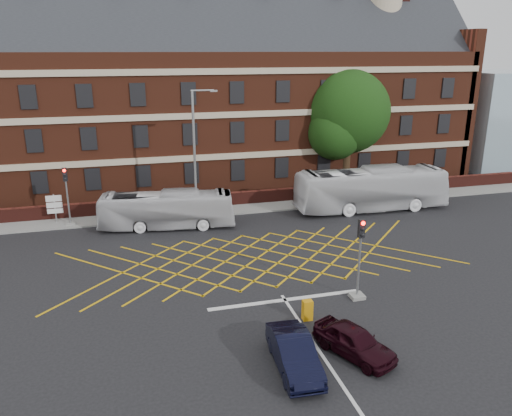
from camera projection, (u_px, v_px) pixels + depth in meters
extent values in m
plane|color=black|center=(266.00, 272.00, 28.67)|extent=(120.00, 120.00, 0.00)
cube|color=#562516|center=(202.00, 118.00, 47.10)|extent=(50.00, 12.00, 12.00)
cube|color=black|center=(200.00, 52.00, 45.27)|extent=(51.00, 10.61, 10.61)
cube|color=#B7A88C|center=(214.00, 115.00, 41.20)|extent=(50.00, 0.18, 0.50)
cube|color=black|center=(214.00, 133.00, 41.67)|extent=(1.20, 0.14, 1.80)
cylinder|color=#B7A88C|center=(382.00, 19.00, 48.77)|extent=(3.60, 3.60, 6.00)
cube|color=#461712|center=(222.00, 200.00, 40.47)|extent=(56.00, 0.50, 1.10)
cube|color=slate|center=(225.00, 209.00, 39.70)|extent=(60.00, 3.00, 0.12)
cube|color=#99B2BF|center=(511.00, 118.00, 54.81)|extent=(14.00, 10.00, 10.00)
cube|color=#CC990C|center=(257.00, 258.00, 30.51)|extent=(8.22, 8.22, 0.02)
cube|color=silver|center=(285.00, 300.00, 25.45)|extent=(8.00, 0.30, 0.02)
cube|color=silver|center=(337.00, 377.00, 19.47)|extent=(0.15, 14.00, 0.02)
imported|color=silver|center=(167.00, 210.00, 35.42)|extent=(9.78, 3.64, 2.66)
imported|color=silver|center=(371.00, 189.00, 39.29)|extent=(12.24, 3.25, 3.39)
imported|color=black|center=(294.00, 353.00, 19.85)|extent=(1.66, 4.21, 1.36)
imported|color=black|center=(354.00, 341.00, 20.73)|extent=(2.95, 4.05, 1.28)
cylinder|color=black|center=(346.00, 158.00, 45.83)|extent=(0.90, 0.90, 5.40)
sphere|color=black|center=(348.00, 112.00, 44.55)|extent=(7.45, 7.45, 7.45)
sphere|color=black|center=(335.00, 132.00, 43.96)|extent=(4.84, 4.84, 4.84)
sphere|color=black|center=(359.00, 124.00, 46.05)|extent=(4.47, 4.47, 4.47)
cube|color=slate|center=(357.00, 296.00, 25.65)|extent=(0.70, 0.70, 0.20)
cylinder|color=gray|center=(359.00, 267.00, 25.15)|extent=(0.12, 0.12, 3.50)
cube|color=black|center=(361.00, 229.00, 24.53)|extent=(0.30, 0.25, 0.95)
sphere|color=#FF0C05|center=(363.00, 223.00, 24.30)|extent=(0.20, 0.20, 0.20)
cube|color=slate|center=(71.00, 224.00, 36.18)|extent=(0.70, 0.70, 0.20)
cylinder|color=gray|center=(68.00, 202.00, 35.68)|extent=(0.12, 0.12, 3.50)
cube|color=black|center=(65.00, 175.00, 35.06)|extent=(0.30, 0.25, 0.95)
sphere|color=#FF0C05|center=(64.00, 171.00, 34.83)|extent=(0.20, 0.20, 0.20)
cube|color=slate|center=(197.00, 220.00, 37.09)|extent=(1.00, 1.00, 0.20)
cylinder|color=gray|center=(195.00, 159.00, 35.67)|extent=(0.18, 0.18, 9.50)
cylinder|color=gray|center=(202.00, 90.00, 34.40)|extent=(1.60, 0.12, 0.12)
cube|color=gray|center=(214.00, 91.00, 34.61)|extent=(0.50, 0.20, 0.12)
cylinder|color=gray|center=(55.00, 209.00, 36.41)|extent=(0.10, 0.10, 2.20)
cube|color=silver|center=(54.00, 199.00, 36.09)|extent=(1.10, 0.06, 0.45)
cube|color=silver|center=(54.00, 205.00, 36.24)|extent=(1.10, 0.06, 0.40)
cube|color=silver|center=(55.00, 211.00, 36.38)|extent=(1.10, 0.06, 0.35)
cube|color=#C6830B|center=(307.00, 310.00, 23.48)|extent=(0.46, 0.37, 0.99)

